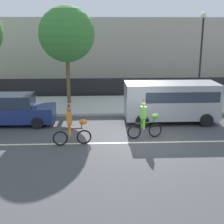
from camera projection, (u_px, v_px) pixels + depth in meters
name	position (u px, v px, depth m)	size (l,w,h in m)	color
ground_plane	(144.00, 139.00, 14.69)	(80.00, 80.00, 0.00)	#424244
road_centre_line	(146.00, 142.00, 14.21)	(36.00, 0.14, 0.01)	beige
sidewalk_curb	(130.00, 104.00, 20.94)	(60.00, 5.00, 0.15)	#ADAAA3
fence_line	(126.00, 87.00, 23.57)	(40.00, 0.08, 1.40)	black
building_backdrop	(130.00, 49.00, 31.31)	(28.00, 8.00, 5.93)	#B2A899
parade_cyclist_orange	(72.00, 127.00, 13.72)	(1.72, 0.51, 1.92)	black
parade_cyclist_lime	(145.00, 121.00, 14.59)	(1.70, 0.54, 1.92)	black
parked_van_grey	(172.00, 99.00, 17.04)	(5.00, 2.22, 2.18)	#99999E
parked_car_navy	(15.00, 110.00, 16.72)	(4.10, 1.92, 1.64)	navy
street_lamp_post	(202.00, 45.00, 19.95)	(0.36, 0.36, 5.86)	black
street_tree_far_corner	(67.00, 34.00, 19.92)	(3.59, 3.59, 6.32)	brown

